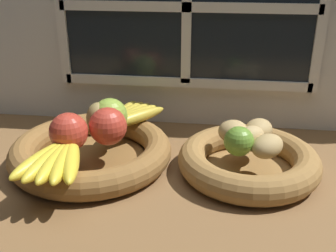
# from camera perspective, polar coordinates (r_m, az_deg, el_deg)

# --- Properties ---
(ground_plane) EXTENTS (1.40, 0.90, 0.03)m
(ground_plane) POSITION_cam_1_polar(r_m,az_deg,el_deg) (0.86, 0.66, -7.97)
(ground_plane) COLOR brown
(back_wall) EXTENTS (1.40, 0.05, 0.55)m
(back_wall) POSITION_cam_1_polar(r_m,az_deg,el_deg) (1.04, 2.78, 15.01)
(back_wall) COLOR silver
(back_wall) RESTS_ON ground_plane
(fruit_bowl_left) EXTENTS (0.35, 0.35, 0.06)m
(fruit_bowl_left) POSITION_cam_1_polar(r_m,az_deg,el_deg) (0.90, -10.85, -3.60)
(fruit_bowl_left) COLOR brown
(fruit_bowl_left) RESTS_ON ground_plane
(fruit_bowl_right) EXTENTS (0.30, 0.30, 0.06)m
(fruit_bowl_right) POSITION_cam_1_polar(r_m,az_deg,el_deg) (0.86, 11.36, -4.93)
(fruit_bowl_right) COLOR olive
(fruit_bowl_right) RESTS_ON ground_plane
(apple_green_back) EXTENTS (0.08, 0.08, 0.08)m
(apple_green_back) POSITION_cam_1_polar(r_m,az_deg,el_deg) (0.90, -8.26, 1.46)
(apple_green_back) COLOR #8CAD3D
(apple_green_back) RESTS_ON fruit_bowl_left
(apple_red_right) EXTENTS (0.08, 0.08, 0.08)m
(apple_red_right) POSITION_cam_1_polar(r_m,az_deg,el_deg) (0.84, -8.54, -0.04)
(apple_red_right) COLOR #B73828
(apple_red_right) RESTS_ON fruit_bowl_left
(apple_red_front) EXTENTS (0.08, 0.08, 0.08)m
(apple_red_front) POSITION_cam_1_polar(r_m,az_deg,el_deg) (0.83, -13.95, -0.81)
(apple_red_front) COLOR #B73828
(apple_red_front) RESTS_ON fruit_bowl_left
(pear_brown) EXTENTS (0.06, 0.07, 0.07)m
(pear_brown) POSITION_cam_1_polar(r_m,az_deg,el_deg) (0.90, -9.86, 1.09)
(pear_brown) COLOR olive
(pear_brown) RESTS_ON fruit_bowl_left
(banana_bunch_front) EXTENTS (0.14, 0.19, 0.03)m
(banana_bunch_front) POSITION_cam_1_polar(r_m,az_deg,el_deg) (0.78, -15.47, -4.54)
(banana_bunch_front) COLOR yellow
(banana_bunch_front) RESTS_ON fruit_bowl_left
(banana_bunch_back) EXTENTS (0.13, 0.18, 0.03)m
(banana_bunch_back) POSITION_cam_1_polar(r_m,az_deg,el_deg) (0.96, -5.50, 1.52)
(banana_bunch_back) COLOR gold
(banana_bunch_back) RESTS_ON fruit_bowl_left
(potato_large) EXTENTS (0.08, 0.07, 0.05)m
(potato_large) POSITION_cam_1_polar(r_m,az_deg,el_deg) (0.84, 11.66, -1.60)
(potato_large) COLOR tan
(potato_large) RESTS_ON fruit_bowl_right
(potato_back) EXTENTS (0.08, 0.09, 0.05)m
(potato_back) POSITION_cam_1_polar(r_m,az_deg,el_deg) (0.88, 12.75, -0.55)
(potato_back) COLOR tan
(potato_back) RESTS_ON fruit_bowl_right
(potato_small) EXTENTS (0.09, 0.09, 0.05)m
(potato_small) POSITION_cam_1_polar(r_m,az_deg,el_deg) (0.81, 13.94, -2.70)
(potato_small) COLOR tan
(potato_small) RESTS_ON fruit_bowl_right
(potato_oblong) EXTENTS (0.07, 0.07, 0.05)m
(potato_oblong) POSITION_cam_1_polar(r_m,az_deg,el_deg) (0.86, 9.25, -0.74)
(potato_oblong) COLOR tan
(potato_oblong) RESTS_ON fruit_bowl_right
(lime_near) EXTENTS (0.06, 0.06, 0.06)m
(lime_near) POSITION_cam_1_polar(r_m,az_deg,el_deg) (0.80, 10.06, -2.27)
(lime_near) COLOR olive
(lime_near) RESTS_ON fruit_bowl_right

